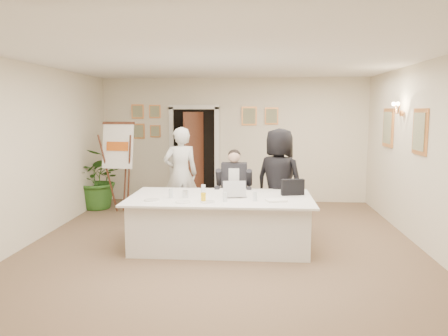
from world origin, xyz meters
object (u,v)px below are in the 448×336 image
object	(u,v)px
potted_palm	(99,178)
steel_jug	(185,194)
standing_man	(181,174)
conference_table	(220,221)
laptop	(235,187)
standing_woman	(279,181)
seated_man	(234,189)
laptop_bag	(293,187)
paper_stack	(276,200)
flip_chart	(121,172)
oj_glass	(203,197)

from	to	relation	value
potted_palm	steel_jug	bearing A→B (deg)	-48.76
standing_man	steel_jug	distance (m)	1.71
potted_palm	steel_jug	size ratio (longest dim) A/B	11.73
standing_man	conference_table	bearing A→B (deg)	100.74
potted_palm	laptop	world-z (taller)	potted_palm
standing_man	standing_woman	size ratio (longest dim) A/B	0.99
seated_man	laptop_bag	size ratio (longest dim) A/B	4.03
standing_woman	paper_stack	world-z (taller)	standing_woman
conference_table	standing_man	xyz separation A→B (m)	(-0.87, 1.56, 0.49)
paper_stack	seated_man	bearing A→B (deg)	117.01
seated_man	flip_chart	world-z (taller)	flip_chart
potted_palm	laptop	bearing A→B (deg)	-38.97
standing_man	laptop	distance (m)	1.87
laptop	potted_palm	bearing A→B (deg)	133.03
flip_chart	laptop_bag	xyz separation A→B (m)	(3.29, -1.91, 0.06)
steel_jug	paper_stack	bearing A→B (deg)	-7.01
conference_table	laptop_bag	distance (m)	1.23
seated_man	standing_woman	bearing A→B (deg)	-23.98
oj_glass	steel_jug	distance (m)	0.41
seated_man	standing_woman	xyz separation A→B (m)	(0.77, -0.17, 0.18)
laptop	laptop_bag	bearing A→B (deg)	2.74
oj_glass	steel_jug	bearing A→B (deg)	137.93
standing_man	paper_stack	bearing A→B (deg)	114.28
standing_woman	steel_jug	bearing A→B (deg)	65.43
standing_man	steel_jug	size ratio (longest dim) A/B	16.07
standing_man	potted_palm	xyz separation A→B (m)	(-1.90, 0.90, -0.24)
standing_woman	potted_palm	xyz separation A→B (m)	(-3.69, 1.60, -0.24)
standing_woman	laptop	world-z (taller)	standing_woman
standing_woman	steel_jug	size ratio (longest dim) A/B	16.17
flip_chart	laptop_bag	distance (m)	3.81
paper_stack	conference_table	bearing A→B (deg)	161.22
seated_man	potted_palm	xyz separation A→B (m)	(-2.93, 1.43, -0.06)
potted_palm	laptop_bag	xyz separation A→B (m)	(3.87, -2.25, 0.25)
seated_man	steel_jug	distance (m)	1.34
standing_man	standing_woman	xyz separation A→B (m)	(1.79, -0.70, 0.01)
conference_table	potted_palm	xyz separation A→B (m)	(-2.77, 2.46, 0.25)
seated_man	potted_palm	size ratio (longest dim) A/B	1.10
laptop_bag	standing_man	bearing A→B (deg)	132.62
laptop	steel_jug	xyz separation A→B (m)	(-0.73, -0.16, -0.08)
steel_jug	laptop	bearing A→B (deg)	12.08
seated_man	standing_woman	world-z (taller)	standing_woman
seated_man	laptop	distance (m)	1.02
flip_chart	standing_woman	distance (m)	3.36
laptop	paper_stack	distance (m)	0.70
conference_table	laptop	size ratio (longest dim) A/B	7.69
standing_woman	laptop	bearing A→B (deg)	80.48
standing_woman	laptop_bag	bearing A→B (deg)	136.35
seated_man	laptop	xyz separation A→B (m)	(0.06, -0.99, 0.21)
standing_man	potted_palm	distance (m)	2.12
seated_man	potted_palm	bearing A→B (deg)	142.91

